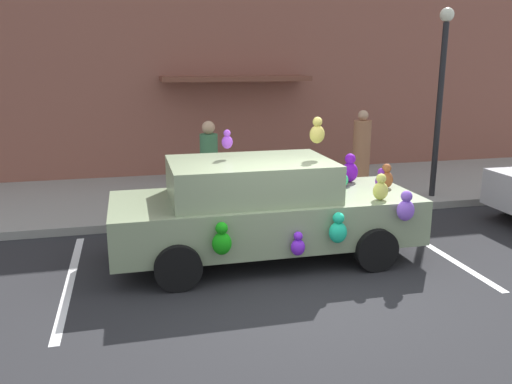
{
  "coord_description": "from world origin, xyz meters",
  "views": [
    {
      "loc": [
        -2.1,
        -6.21,
        3.0
      ],
      "look_at": [
        -0.15,
        1.82,
        0.9
      ],
      "focal_mm": 36.73,
      "sensor_mm": 36.0,
      "label": 1
    }
  ],
  "objects": [
    {
      "name": "plush_covered_car",
      "position": [
        -0.19,
        1.21,
        0.8
      ],
      "size": [
        4.61,
        2.09,
        2.17
      ],
      "color": "gray",
      "rests_on": "ground"
    },
    {
      "name": "pedestrian_walking_past",
      "position": [
        -0.58,
        4.0,
        0.93
      ],
      "size": [
        0.36,
        0.36,
        1.68
      ],
      "color": "#40764D",
      "rests_on": "sidewalk"
    },
    {
      "name": "parking_stripe_front",
      "position": [
        2.62,
        1.0,
        0.0
      ],
      "size": [
        0.12,
        3.6,
        0.01
      ],
      "primitive_type": "cube",
      "color": "silver",
      "rests_on": "ground"
    },
    {
      "name": "pedestrian_near_shopfront",
      "position": [
        2.94,
        4.5,
        0.96
      ],
      "size": [
        0.39,
        0.39,
        1.77
      ],
      "color": "#AF744E",
      "rests_on": "sidewalk"
    },
    {
      "name": "street_lamp_post",
      "position": [
        4.16,
        3.5,
        2.51
      ],
      "size": [
        0.28,
        0.28,
        3.85
      ],
      "color": "black",
      "rests_on": "sidewalk"
    },
    {
      "name": "storefront_building",
      "position": [
        0.0,
        7.14,
        3.19
      ],
      "size": [
        24.0,
        1.25,
        6.4
      ],
      "color": "brown",
      "rests_on": "ground"
    },
    {
      "name": "parking_stripe_rear",
      "position": [
        -3.03,
        1.0,
        0.0
      ],
      "size": [
        0.12,
        3.6,
        0.01
      ],
      "primitive_type": "cube",
      "color": "silver",
      "rests_on": "ground"
    },
    {
      "name": "ground_plane",
      "position": [
        0.0,
        0.0,
        0.0
      ],
      "size": [
        60.0,
        60.0,
        0.0
      ],
      "primitive_type": "plane",
      "color": "#262628"
    },
    {
      "name": "sidewalk",
      "position": [
        0.0,
        5.0,
        0.07
      ],
      "size": [
        24.0,
        4.0,
        0.15
      ],
      "primitive_type": "cube",
      "color": "gray",
      "rests_on": "ground"
    },
    {
      "name": "teddy_bear_on_sidewalk",
      "position": [
        0.02,
        3.61,
        0.47
      ],
      "size": [
        0.37,
        0.31,
        0.7
      ],
      "color": "pink",
      "rests_on": "sidewalk"
    }
  ]
}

